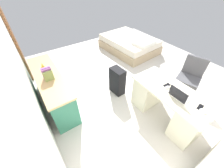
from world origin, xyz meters
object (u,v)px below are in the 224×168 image
at_px(desk, 167,104).
at_px(suitcase_black, 117,81).
at_px(computer_mouse, 167,87).
at_px(laptop, 179,95).
at_px(figurine_small, 42,65).
at_px(cell_phone_by_mouse, 167,85).
at_px(cell_phone_near_laptop, 200,107).
at_px(bed, 129,44).
at_px(desk_lamp, 208,98).
at_px(credenza, 53,89).
at_px(office_chair, 188,80).

relative_size(desk, suitcase_black, 2.16).
relative_size(suitcase_black, computer_mouse, 6.70).
relative_size(laptop, figurine_small, 2.83).
bearing_deg(cell_phone_by_mouse, desk, 170.57).
xyz_separation_m(desk, laptop, (-0.16, 0.06, 0.40)).
xyz_separation_m(suitcase_black, cell_phone_near_laptop, (-1.62, -0.40, 0.40)).
distance_m(bed, computer_mouse, 2.94).
xyz_separation_m(computer_mouse, desk_lamp, (-0.61, -0.01, 0.24)).
distance_m(bed, figurine_small, 3.13).
bearing_deg(desk, credenza, 45.36).
height_order(suitcase_black, desk_lamp, desk_lamp).
relative_size(office_chair, credenza, 0.52).
bearing_deg(office_chair, laptop, 108.76).
relative_size(suitcase_black, cell_phone_by_mouse, 4.93).
bearing_deg(cell_phone_near_laptop, laptop, 8.04).
xyz_separation_m(office_chair, credenza, (1.49, 2.65, -0.04)).
distance_m(bed, cell_phone_by_mouse, 2.87).
relative_size(desk, credenza, 0.80).
relative_size(desk, laptop, 4.64).
distance_m(computer_mouse, figurine_small, 2.54).
bearing_deg(desk, desk_lamp, 179.57).
height_order(credenza, computer_mouse, computer_mouse).
bearing_deg(desk, bed, -25.89).
height_order(office_chair, credenza, office_chair).
bearing_deg(bed, desk, 154.11).
xyz_separation_m(desk, cell_phone_by_mouse, (0.15, -0.03, 0.35)).
xyz_separation_m(credenza, bed, (1.01, -3.00, -0.13)).
relative_size(credenza, computer_mouse, 18.00).
xyz_separation_m(bed, desk_lamp, (-3.19, 1.31, 0.74)).
xyz_separation_m(laptop, figurine_small, (2.16, 1.64, 0.03)).
height_order(computer_mouse, desk_lamp, desk_lamp).
bearing_deg(suitcase_black, laptop, -171.01).
bearing_deg(figurine_small, desk, -139.73).
distance_m(desk, suitcase_black, 1.20).
bearing_deg(cell_phone_by_mouse, laptop, 166.19).
bearing_deg(cell_phone_by_mouse, credenza, 51.26).
height_order(suitcase_black, figurine_small, figurine_small).
height_order(bed, desk_lamp, desk_lamp).
relative_size(bed, desk_lamp, 5.78).
bearing_deg(laptop, computer_mouse, -9.42).
bearing_deg(cell_phone_near_laptop, bed, -31.08).
distance_m(laptop, figurine_small, 2.71).
distance_m(desk, cell_phone_near_laptop, 0.60).
distance_m(desk, desk_lamp, 0.79).
xyz_separation_m(credenza, cell_phone_by_mouse, (-1.52, -1.73, 0.36)).
distance_m(desk, figurine_small, 2.66).
bearing_deg(desk, laptop, 159.43).
distance_m(computer_mouse, desk_lamp, 0.66).
xyz_separation_m(bed, laptop, (-2.84, 1.36, 0.54)).
xyz_separation_m(laptop, cell_phone_near_laptop, (-0.32, -0.10, -0.04)).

